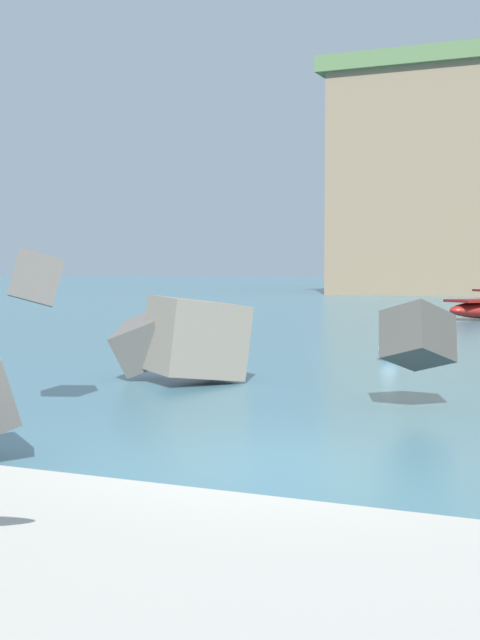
% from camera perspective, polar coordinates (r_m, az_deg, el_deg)
% --- Properties ---
extents(ground_plane, '(400.00, 400.00, 0.00)m').
position_cam_1_polar(ground_plane, '(8.59, 2.52, -9.64)').
color(ground_plane, '#42707F').
extents(walkway_path, '(48.00, 4.40, 0.24)m').
position_cam_1_polar(walkway_path, '(5.20, -14.65, -17.11)').
color(walkway_path, '#B2ADA3').
rests_on(walkway_path, ground).
extents(breakwater_jetty, '(32.26, 8.18, 2.46)m').
position_cam_1_polar(breakwater_jetty, '(10.32, 10.94, -1.50)').
color(breakwater_jetty, '#605B56').
rests_on(breakwater_jetty, ground).
extents(mooring_buoy_middle, '(0.44, 0.44, 0.44)m').
position_cam_1_polar(mooring_buoy_middle, '(18.81, 9.58, -1.93)').
color(mooring_buoy_middle, silver).
rests_on(mooring_buoy_middle, ground).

